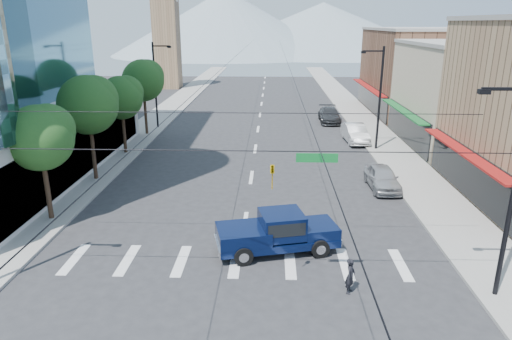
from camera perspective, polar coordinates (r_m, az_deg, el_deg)
The scene contains 20 objects.
ground at distance 20.87m, azimuth -2.35°, elevation -13.45°, with size 160.00×160.00×0.00m, color #28282B.
sidewalk_left at distance 60.28m, azimuth -11.02°, elevation 7.30°, with size 4.00×120.00×0.15m, color gray.
sidewalk_right at distance 59.70m, azimuth 12.24°, elevation 7.12°, with size 4.00×120.00×0.15m, color gray.
shop_mid at distance 46.14m, azimuth 25.97°, elevation 8.23°, with size 12.00×14.00×9.00m, color tan.
shop_far at distance 60.95m, azimuth 20.12°, elevation 11.36°, with size 12.00×18.00×10.00m, color brown.
clock_tower at distance 81.76m, azimuth -11.20°, elevation 17.47°, with size 4.80×4.80×20.40m.
mountain_left at distance 168.57m, azimuth -3.78°, elevation 17.95°, with size 80.00×80.00×22.00m, color gray.
mountain_right at distance 178.74m, azimuth 8.33°, elevation 17.17°, with size 90.00×90.00×18.00m, color gray.
tree_near at distance 27.58m, azimuth -25.12°, elevation 3.93°, with size 3.65×3.64×6.71m.
tree_midnear at distance 33.72m, azimuth -20.02°, elevation 7.87°, with size 4.09×4.09×7.52m.
tree_midfar at distance 40.31m, azimuth -16.32°, elevation 8.85°, with size 3.65×3.64×6.71m.
tree_far at distance 46.87m, azimuth -13.76°, elevation 10.98°, with size 4.09×4.09×7.52m.
signal_rig at distance 17.93m, azimuth -2.16°, elevation -2.38°, with size 21.80×0.20×9.00m.
lamp_pole_nw at distance 49.63m, azimuth -12.36°, elevation 10.68°, with size 2.00×0.25×9.00m.
lamp_pole_ne at distance 41.24m, azimuth 15.08°, elevation 9.08°, with size 2.00×0.25×9.00m.
pickup_truck at distance 22.67m, azimuth 2.62°, elevation -7.70°, with size 6.36×3.49×2.04m.
pedestrian at distance 19.95m, azimuth 11.72°, elevation -12.83°, with size 0.57×0.38×1.57m, color black.
parked_car_near at distance 32.31m, azimuth 15.51°, elevation -0.92°, with size 1.85×4.59×1.57m, color #A0A1A5.
parked_car_mid at distance 44.46m, azimuth 12.28°, elevation 4.52°, with size 1.81×5.20×1.71m, color silver.
parked_car_far at distance 53.07m, azimuth 9.16°, elevation 6.80°, with size 2.28×5.62×1.63m, color #313134.
Camera 1 is at (1.45, -17.76, 10.87)m, focal length 32.00 mm.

